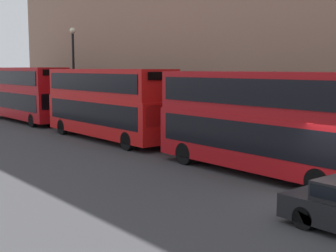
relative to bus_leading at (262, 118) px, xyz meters
The scene contains 5 objects.
ground_plane 5.10m from the bus_leading, 110.64° to the right, with size 200.00×200.00×0.00m, color #38383A.
bus_leading is the anchor object (origin of this frame).
bus_second_in_queue 12.00m from the bus_leading, 90.00° to the left, with size 2.59×10.91×4.30m.
bus_third_in_queue 24.80m from the bus_leading, 90.00° to the left, with size 2.59×11.17×4.41m.
street_lamp 19.89m from the bus_leading, 84.92° to the left, with size 0.44×0.44×7.35m.
Camera 1 is at (-13.13, -8.11, 4.33)m, focal length 50.00 mm.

